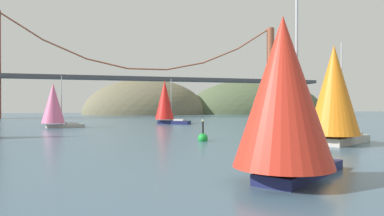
# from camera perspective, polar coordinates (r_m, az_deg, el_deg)

# --- Properties ---
(ground_plane) EXTENTS (360.00, 360.00, 0.00)m
(ground_plane) POSITION_cam_1_polar(r_m,az_deg,el_deg) (29.56, 19.69, -7.24)
(ground_plane) COLOR #426075
(headland_center) EXTENTS (56.78, 44.00, 32.53)m
(headland_center) POSITION_cam_1_polar(r_m,az_deg,el_deg) (160.52, -7.56, -1.04)
(headland_center) COLOR #6B664C
(headland_center) RESTS_ON ground_plane
(headland_right) EXTENTS (72.99, 44.00, 33.94)m
(headland_right) POSITION_cam_1_polar(r_m,az_deg,el_deg) (176.61, 10.42, -0.92)
(headland_right) COLOR #4C5B3D
(headland_right) RESTS_ON ground_plane
(suspension_bridge) EXTENTS (129.54, 6.00, 33.66)m
(suspension_bridge) POSITION_cam_1_polar(r_m,az_deg,el_deg) (120.64, -7.33, 5.44)
(suspension_bridge) COLOR brown
(suspension_bridge) RESTS_ON ground_plane
(sailboat_scarlet_sail) EXTENTS (9.24, 7.96, 9.73)m
(sailboat_scarlet_sail) POSITION_cam_1_polar(r_m,az_deg,el_deg) (17.95, 14.89, 1.95)
(sailboat_scarlet_sail) COLOR #191E4C
(sailboat_scarlet_sail) RESTS_ON ground_plane
(sailboat_pink_spinnaker) EXTENTS (7.81, 4.90, 9.32)m
(sailboat_pink_spinnaker) POSITION_cam_1_polar(r_m,az_deg,el_deg) (66.24, -21.74, 0.56)
(sailboat_pink_spinnaker) COLOR #B7B2A8
(sailboat_pink_spinnaker) RESTS_ON ground_plane
(sailboat_red_spinnaker) EXTENTS (8.05, 7.08, 9.68)m
(sailboat_red_spinnaker) POSITION_cam_1_polar(r_m,az_deg,el_deg) (75.02, -4.39, 1.11)
(sailboat_red_spinnaker) COLOR #191E4C
(sailboat_red_spinnaker) RESTS_ON ground_plane
(sailboat_yellow_sail) EXTENTS (7.60, 4.63, 8.28)m
(sailboat_yellow_sail) POSITION_cam_1_polar(r_m,az_deg,el_deg) (83.74, 13.24, 0.41)
(sailboat_yellow_sail) COLOR #191E4C
(sailboat_yellow_sail) RESTS_ON ground_plane
(sailboat_orange_sail) EXTENTS (9.70, 7.58, 10.35)m
(sailboat_orange_sail) POSITION_cam_1_polar(r_m,az_deg,el_deg) (37.03, 22.40, 2.22)
(sailboat_orange_sail) COLOR #B7B2A8
(sailboat_orange_sail) RESTS_ON ground_plane
(channel_buoy) EXTENTS (1.10, 1.10, 2.64)m
(channel_buoy) POSITION_cam_1_polar(r_m,az_deg,el_deg) (38.57, 1.80, -4.89)
(channel_buoy) COLOR green
(channel_buoy) RESTS_ON ground_plane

